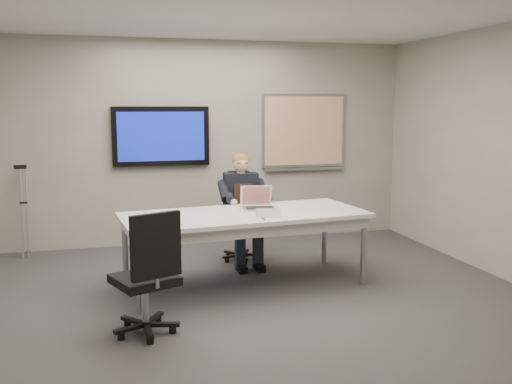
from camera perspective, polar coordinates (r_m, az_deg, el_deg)
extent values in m
cube|color=#3D3C3F|center=(5.36, -0.47, -12.34)|extent=(6.00, 6.00, 0.02)
cube|color=silver|center=(5.07, -0.51, 18.65)|extent=(6.00, 6.00, 0.02)
cube|color=gray|center=(7.96, -5.89, 4.92)|extent=(6.00, 0.02, 2.80)
cube|color=gray|center=(2.28, 18.66, -5.15)|extent=(6.00, 0.02, 2.80)
cube|color=white|center=(6.04, -1.15, -2.30)|extent=(2.66, 1.34, 0.04)
cube|color=silver|center=(6.06, -1.15, -3.10)|extent=(2.55, 1.22, 0.11)
cylinder|color=#95989D|center=(5.42, -11.57, -8.10)|extent=(0.06, 0.06, 0.75)
cylinder|color=#95989D|center=(6.25, 10.72, -5.80)|extent=(0.06, 0.06, 0.75)
cylinder|color=#95989D|center=(6.27, -12.95, -5.81)|extent=(0.06, 0.06, 0.75)
cylinder|color=#95989D|center=(7.00, 6.85, -4.12)|extent=(0.06, 0.06, 0.75)
cube|color=black|center=(7.84, -9.48, 5.52)|extent=(1.30, 0.08, 0.80)
cube|color=#0D1C90|center=(7.79, -9.44, 5.50)|extent=(1.16, 0.01, 0.66)
cube|color=#95989D|center=(8.31, 4.79, 6.13)|extent=(1.25, 0.04, 1.05)
cube|color=white|center=(8.29, 4.85, 6.12)|extent=(1.18, 0.01, 0.98)
cube|color=#95989D|center=(8.32, 4.83, 2.33)|extent=(1.18, 0.05, 0.04)
cylinder|color=#95989D|center=(7.13, -1.57, -4.82)|extent=(0.05, 0.05, 0.33)
cube|color=black|center=(7.09, -1.57, -3.54)|extent=(0.51, 0.51, 0.06)
cube|color=black|center=(7.23, -1.52, -0.88)|extent=(0.38, 0.15, 0.47)
cylinder|color=#95989D|center=(4.99, -11.02, -10.64)|extent=(0.06, 0.06, 0.37)
cube|color=black|center=(4.93, -11.09, -8.61)|extent=(0.61, 0.61, 0.07)
cube|color=black|center=(4.64, -9.98, -5.33)|extent=(0.42, 0.21, 0.53)
cube|color=black|center=(6.99, -1.54, -0.39)|extent=(0.43, 0.27, 0.57)
cube|color=#381E17|center=(6.87, -1.30, -0.31)|extent=(0.22, 0.04, 0.28)
sphere|color=#E4B08B|center=(6.91, -1.49, 2.87)|extent=(0.21, 0.21, 0.21)
ellipsoid|color=brown|center=(6.92, -1.52, 3.12)|extent=(0.22, 0.22, 0.18)
cube|color=#B9B9BB|center=(6.23, 0.37, -1.67)|extent=(0.38, 0.29, 0.02)
cube|color=black|center=(6.22, 0.39, -1.59)|extent=(0.32, 0.21, 0.00)
cube|color=#B9B9BB|center=(6.36, -0.01, -0.33)|extent=(0.36, 0.14, 0.23)
cube|color=red|center=(6.36, 0.01, -0.32)|extent=(0.31, 0.11, 0.19)
cylinder|color=black|center=(5.71, 0.70, -2.67)|extent=(0.02, 0.13, 0.01)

